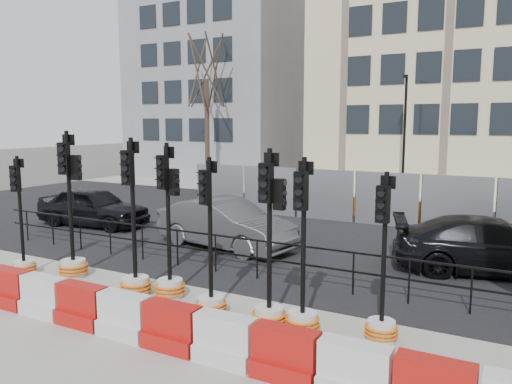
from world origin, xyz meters
The scene contains 22 objects.
ground centered at (0.00, 0.00, 0.00)m, with size 120.00×120.00×0.00m, color #51514C.
sidewalk_near centered at (0.00, -3.00, 0.01)m, with size 40.00×6.00×0.02m, color gray.
road centered at (0.00, 7.00, 0.01)m, with size 40.00×14.00×0.03m, color black.
sidewalk_far centered at (0.00, 16.00, 0.01)m, with size 40.00×4.00×0.02m, color gray.
building_grey centered at (-14.00, 21.99, 7.00)m, with size 11.00×9.06×14.00m.
building_cream centered at (2.00, 21.99, 9.00)m, with size 15.00×10.06×18.00m.
kerb_railing centered at (0.00, 1.20, 0.69)m, with size 18.00×0.04×1.00m.
heras_fencing centered at (-0.49, 9.71, 0.71)m, with size 14.33×1.72×2.00m.
lamp_post_far centered at (0.50, 14.98, 3.22)m, with size 0.12×0.56×6.00m.
tree_bare_far centered at (-11.00, 15.50, 6.65)m, with size 2.00×2.00×9.00m.
barrier_row centered at (0.00, -2.80, 0.37)m, with size 12.55×0.50×0.80m.
traffic_signal_a centered at (-5.34, -1.24, 0.62)m, with size 0.59×0.59×2.99m.
traffic_signal_b centered at (-4.10, -0.78, 0.86)m, with size 0.71×0.71×3.61m.
traffic_signal_c centered at (-1.83, -1.08, 0.72)m, with size 0.69×0.69×3.49m.
traffic_signal_d centered at (-1.08, -0.82, 0.81)m, with size 0.67×0.67×3.38m.
traffic_signal_e centered at (0.26, -1.24, 0.65)m, with size 0.62×0.62×3.15m.
traffic_signal_f centered at (1.57, -1.26, 0.80)m, with size 0.66×0.66×3.35m.
traffic_signal_g centered at (2.18, -1.15, 0.66)m, with size 0.63×0.63×3.21m.
traffic_signal_h centered at (3.53, -0.78, 0.62)m, with size 0.59×0.59×2.98m.
car_a centered at (-8.30, 3.93, 0.73)m, with size 4.40×2.10×1.45m, color black.
car_b centered at (-2.29, 3.46, 0.75)m, with size 4.75×2.36×1.50m, color #414145.
car_c centered at (5.00, 4.46, 0.71)m, with size 5.25×3.21×1.42m, color black.
Camera 1 is at (5.54, -9.16, 3.81)m, focal length 35.00 mm.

